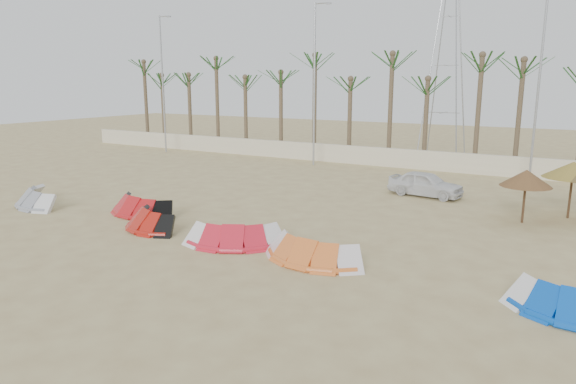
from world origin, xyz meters
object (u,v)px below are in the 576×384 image
Objects in this scene: kite_grey at (44,196)px; kite_orange at (316,247)px; car at (425,184)px; parasol_left at (526,178)px; kite_red_left at (146,204)px; kite_red_mid at (155,218)px; parasol_right at (573,170)px; kite_red_right at (240,232)px.

kite_grey is 14.96m from kite_orange.
kite_orange is 11.49m from car.
car is (15.45, 11.04, 0.23)m from kite_grey.
kite_orange is 10.14m from parasol_left.
kite_red_left is 13.96m from car.
kite_red_left is 2.67m from kite_red_mid.
kite_red_right is at bearing -135.71° from parasol_right.
car is at bearing 169.28° from parasol_right.
kite_red_mid is 0.91× the size of kite_orange.
parasol_right is at bearing 47.76° from parasol_left.
kite_red_left is 1.05× the size of kite_orange.
kite_orange is at bearing -0.76° from kite_red_mid.
parasol_left is at bearing 33.01° from kite_red_mid.
parasol_right is at bearing 35.03° from kite_red_mid.
parasol_right reaches higher than car.
kite_orange is 1.61× the size of parasol_left.
kite_orange is at bearing -124.70° from parasol_right.
car is (-4.95, 3.05, -1.26)m from parasol_left.
kite_red_left and kite_orange have the same top height.
kite_red_right is (11.73, -0.27, -0.00)m from kite_grey.
kite_grey is at bearing -166.85° from kite_red_left.
kite_red_mid is 7.37m from kite_orange.
parasol_right reaches higher than kite_grey.
kite_grey is 7.59m from kite_red_mid.
kite_red_right is 1.10× the size of kite_orange.
parasol_left is at bearing -132.24° from parasol_right.
kite_grey is 21.96m from parasol_left.
parasol_right is (14.46, 10.13, 1.71)m from kite_red_mid.
kite_orange is at bearing -1.69° from kite_grey.
car is (9.99, 9.76, 0.23)m from kite_red_left.
kite_orange is 1.47× the size of parasol_right.
car is (7.87, 11.38, 0.23)m from kite_red_mid.
parasol_left is (12.82, 8.33, 1.49)m from kite_red_mid.
parasol_right reaches higher than parasol_left.
kite_red_mid and kite_orange have the same top height.
kite_red_mid is 15.36m from parasol_left.
kite_red_right is 11.91m from car.
parasol_right is 6.87m from car.
kite_grey is at bearing -156.05° from parasol_right.
parasol_right is (22.04, 9.79, 1.71)m from kite_grey.
car reaches higher than kite_grey.
parasol_left is at bearing 57.13° from kite_orange.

